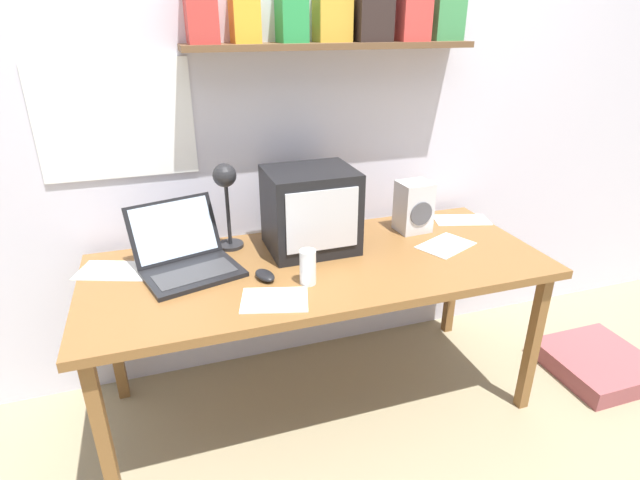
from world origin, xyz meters
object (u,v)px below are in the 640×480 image
at_px(desk_lamp, 226,190).
at_px(juice_glass, 308,269).
at_px(open_notebook, 275,300).
at_px(floor_cushion, 598,363).
at_px(corner_desk, 320,274).
at_px(printed_handout, 446,245).
at_px(loose_paper_near_monitor, 461,220).
at_px(laptop, 185,254).
at_px(space_heater, 414,207).
at_px(computer_mouse, 265,275).
at_px(loose_paper_near_laptop, 115,271).
at_px(crt_monitor, 310,210).

xyz_separation_m(desk_lamp, juice_glass, (0.23, -0.38, -0.21)).
height_order(open_notebook, floor_cushion, open_notebook).
relative_size(corner_desk, floor_cushion, 4.05).
bearing_deg(floor_cushion, printed_handout, 164.78).
bearing_deg(desk_lamp, loose_paper_near_monitor, 9.24).
height_order(juice_glass, printed_handout, juice_glass).
bearing_deg(corner_desk, juice_glass, -122.78).
distance_m(printed_handout, floor_cushion, 1.07).
relative_size(desk_lamp, juice_glass, 2.85).
bearing_deg(loose_paper_near_monitor, open_notebook, -156.53).
xyz_separation_m(laptop, floor_cushion, (1.90, -0.35, -0.73)).
height_order(open_notebook, printed_handout, same).
xyz_separation_m(corner_desk, desk_lamp, (-0.33, 0.23, 0.32)).
relative_size(desk_lamp, open_notebook, 1.43).
distance_m(space_heater, printed_handout, 0.24).
xyz_separation_m(laptop, computer_mouse, (0.28, -0.18, -0.05)).
distance_m(laptop, loose_paper_near_laptop, 0.28).
bearing_deg(laptop, open_notebook, -67.80).
distance_m(space_heater, computer_mouse, 0.81).
bearing_deg(open_notebook, computer_mouse, 89.26).
bearing_deg(loose_paper_near_laptop, laptop, -13.54).
xyz_separation_m(desk_lamp, open_notebook, (0.08, -0.46, -0.27)).
relative_size(corner_desk, crt_monitor, 5.04).
xyz_separation_m(laptop, printed_handout, (1.09, -0.13, -0.06)).
distance_m(crt_monitor, loose_paper_near_monitor, 0.82).
bearing_deg(corner_desk, laptop, 167.40).
relative_size(laptop, floor_cushion, 0.95).
height_order(corner_desk, desk_lamp, desk_lamp).
bearing_deg(open_notebook, desk_lamp, 100.15).
xyz_separation_m(laptop, desk_lamp, (0.19, 0.11, 0.21)).
bearing_deg(desk_lamp, floor_cushion, -5.76).
relative_size(space_heater, printed_handout, 0.82).
bearing_deg(printed_handout, juice_glass, -168.67).
bearing_deg(space_heater, desk_lamp, 173.72).
height_order(laptop, loose_paper_near_laptop, laptop).
height_order(desk_lamp, printed_handout, desk_lamp).
bearing_deg(computer_mouse, space_heater, 18.74).
height_order(corner_desk, crt_monitor, crt_monitor).
xyz_separation_m(juice_glass, space_heater, (0.61, 0.34, 0.06)).
relative_size(corner_desk, computer_mouse, 15.64).
relative_size(crt_monitor, loose_paper_near_monitor, 1.27).
xyz_separation_m(printed_handout, floor_cushion, (0.81, -0.22, -0.67)).
bearing_deg(juice_glass, desk_lamp, 121.35).
height_order(crt_monitor, printed_handout, crt_monitor).
relative_size(computer_mouse, floor_cushion, 0.26).
relative_size(crt_monitor, laptop, 0.84).
bearing_deg(loose_paper_near_laptop, crt_monitor, -2.08).
height_order(juice_glass, floor_cushion, juice_glass).
bearing_deg(space_heater, floor_cushion, -29.89).
bearing_deg(floor_cushion, crt_monitor, 164.19).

